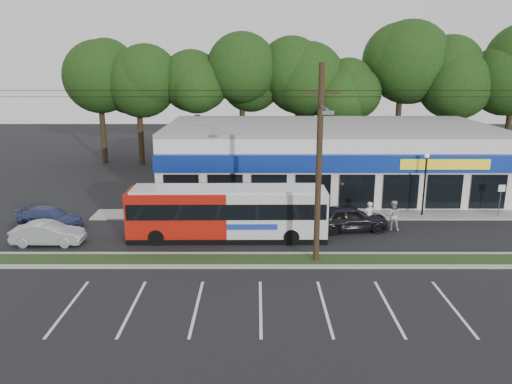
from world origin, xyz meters
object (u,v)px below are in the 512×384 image
at_px(utility_pole, 316,159).
at_px(car_silver, 48,233).
at_px(sign_post, 501,195).
at_px(pedestrian_b, 393,215).
at_px(car_dark, 349,218).
at_px(pedestrian_a, 369,216).
at_px(car_blue, 50,217).
at_px(metrobus, 228,212).
at_px(lamp_post, 425,177).

xyz_separation_m(utility_pole, car_silver, (-14.67, 2.57, -4.76)).
xyz_separation_m(sign_post, pedestrian_b, (-7.75, -2.57, -0.62)).
height_order(car_dark, pedestrian_a, pedestrian_a).
xyz_separation_m(utility_pole, pedestrian_b, (5.42, 5.07, -4.48)).
relative_size(car_dark, car_blue, 1.13).
bearing_deg(metrobus, pedestrian_b, 8.01).
bearing_deg(pedestrian_a, car_dark, -20.64).
distance_m(lamp_post, metrobus, 13.49).
relative_size(sign_post, car_dark, 0.48).
distance_m(utility_pole, pedestrian_b, 8.67).
bearing_deg(utility_pole, metrobus, 142.02).
relative_size(lamp_post, car_silver, 1.08).
bearing_deg(utility_pole, car_dark, 61.26).
bearing_deg(metrobus, car_blue, 168.25).
height_order(car_blue, pedestrian_b, pedestrian_b).
xyz_separation_m(car_blue, pedestrian_a, (19.79, -0.73, 0.30)).
distance_m(sign_post, car_blue, 29.07).
relative_size(sign_post, metrobus, 0.19).
relative_size(car_blue, pedestrian_a, 2.29).
relative_size(metrobus, car_silver, 2.90).
bearing_deg(pedestrian_b, utility_pole, 52.31).
bearing_deg(lamp_post, car_silver, -166.93).
xyz_separation_m(car_blue, pedestrian_b, (21.25, -0.73, 0.34)).
bearing_deg(pedestrian_a, car_blue, -25.07).
xyz_separation_m(lamp_post, car_dark, (-5.41, -2.85, -1.88)).
height_order(sign_post, pedestrian_a, sign_post).
distance_m(car_dark, pedestrian_b, 2.67).
height_order(utility_pole, car_blue, utility_pole).
xyz_separation_m(utility_pole, car_blue, (-15.83, 5.81, -4.81)).
height_order(utility_pole, sign_post, utility_pole).
distance_m(sign_post, pedestrian_b, 8.19).
relative_size(lamp_post, car_blue, 1.03).
bearing_deg(pedestrian_b, car_dark, 10.23).
bearing_deg(lamp_post, pedestrian_a, -146.40).
distance_m(lamp_post, car_silver, 23.53).
bearing_deg(utility_pole, lamp_post, 43.95).
relative_size(utility_pole, pedestrian_a, 27.79).
relative_size(lamp_post, metrobus, 0.37).
relative_size(metrobus, pedestrian_b, 6.10).
relative_size(lamp_post, pedestrian_a, 2.36).
bearing_deg(pedestrian_b, lamp_post, -125.27).
bearing_deg(car_dark, sign_post, -83.78).
height_order(metrobus, car_dark, metrobus).
xyz_separation_m(lamp_post, car_silver, (-22.84, -5.30, -2.02)).
distance_m(lamp_post, car_dark, 6.40).
height_order(utility_pole, pedestrian_a, utility_pole).
bearing_deg(pedestrian_b, sign_post, -152.42).
bearing_deg(lamp_post, pedestrian_b, -134.47).
bearing_deg(pedestrian_b, metrobus, 17.73).
relative_size(sign_post, pedestrian_b, 1.19).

